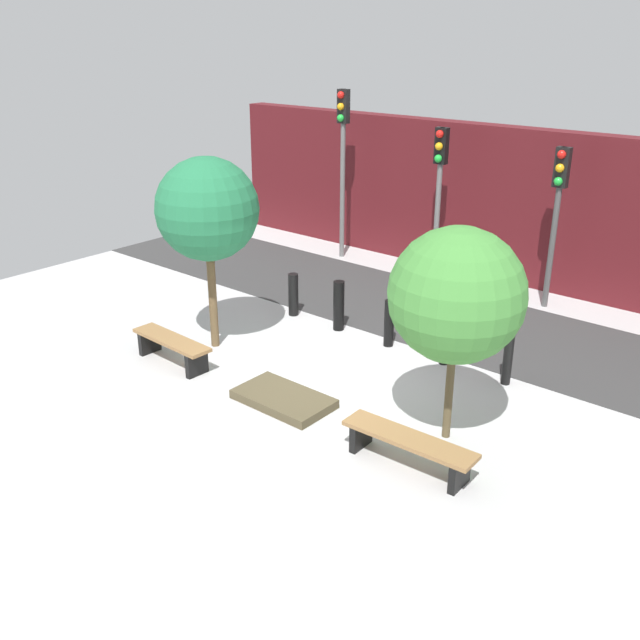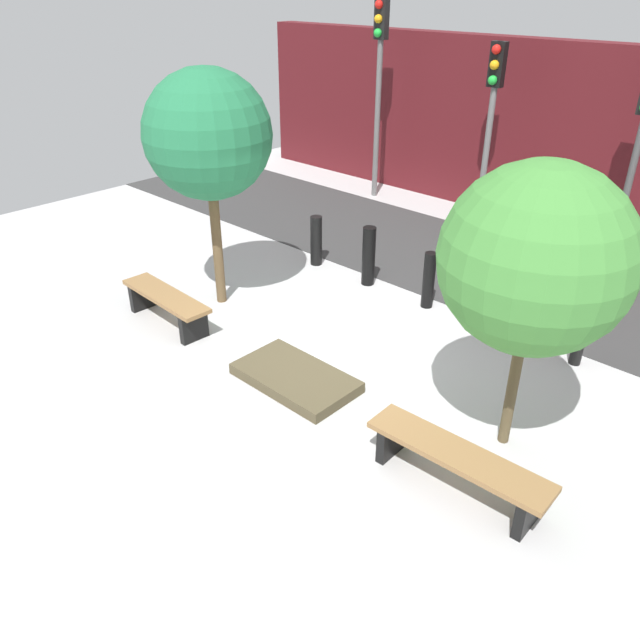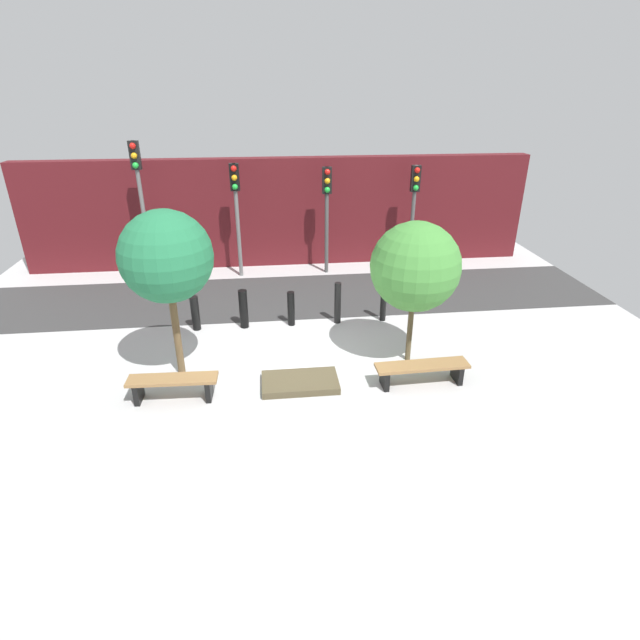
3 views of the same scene
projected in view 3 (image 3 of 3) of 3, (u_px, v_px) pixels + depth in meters
ground_plane at (297, 367)px, 10.74m from camera, size 18.00×18.00×0.00m
road_strip at (288, 296)px, 14.28m from camera, size 18.00×3.21×0.01m
building_facade at (281, 212)px, 16.23m from camera, size 16.20×0.50×3.44m
bench_left at (173, 384)px, 9.50m from camera, size 1.71×0.48×0.47m
bench_right at (422, 369)px, 10.00m from camera, size 1.90×0.50×0.45m
planter_bed at (300, 382)px, 10.04m from camera, size 1.53×0.87×0.14m
tree_behind_left_bench at (166, 257)px, 9.44m from camera, size 1.79×1.79×3.45m
tree_behind_right_bench at (415, 267)px, 10.10m from camera, size 1.85×1.85×3.08m
bollard_far_left at (195, 313)px, 12.19m from camera, size 0.20×0.20×0.87m
bollard_left at (244, 309)px, 12.29m from camera, size 0.21×0.21×0.98m
bollard_center at (291, 309)px, 12.43m from camera, size 0.18×0.18×0.88m
bollard_right at (338, 303)px, 12.50m from camera, size 0.17×0.17×1.08m
bollard_far_right at (383, 301)px, 12.62m from camera, size 0.15×0.15×1.09m
traffic_light_west at (140, 188)px, 14.36m from camera, size 0.28×0.27×4.08m
traffic_light_mid_west at (236, 200)px, 14.81m from camera, size 0.28×0.27×3.43m
traffic_light_mid_east at (327, 201)px, 15.13m from camera, size 0.28×0.27×3.29m
traffic_light_east at (414, 199)px, 15.41m from camera, size 0.28×0.27×3.29m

